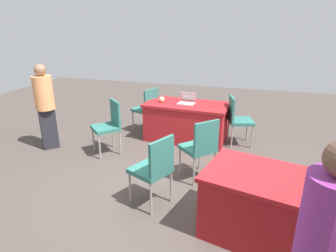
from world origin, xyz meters
name	(u,v)px	position (x,y,z in m)	size (l,w,h in m)	color
ground_plane	(171,188)	(0.00, 0.00, 0.00)	(14.40, 14.40, 0.00)	#4C423D
table_foreground	(186,121)	(0.23, -1.90, 0.38)	(1.68, 0.93, 0.76)	#AD1E23
table_mid_left	(279,210)	(-1.39, 0.66, 0.38)	(1.75, 1.20, 0.76)	#AD1E23
chair_near_front	(109,123)	(1.42, -0.87, 0.56)	(0.62, 0.62, 0.97)	#9E9993
chair_tucked_left	(147,107)	(1.14, -2.06, 0.57)	(0.57, 0.57, 0.97)	#9E9993
chair_tucked_right	(201,145)	(-0.34, -0.39, 0.56)	(0.62, 0.62, 0.97)	#9E9993
chair_aisle	(237,118)	(-0.76, -1.93, 0.55)	(0.54, 0.54, 0.96)	#9E9993
chair_back_row	(154,167)	(0.09, 0.43, 0.56)	(0.58, 0.58, 0.97)	#9E9993
person_attendee_standing	(45,103)	(2.62, -0.72, 0.88)	(0.48, 0.48, 1.59)	#26262D
person_attendee_browsing	(323,250)	(-1.52, 1.80, 0.93)	(0.35, 0.35, 1.66)	#26262D
laptop_silver	(187,101)	(0.24, -1.91, 0.80)	(0.33, 0.31, 0.21)	silver
yarn_ball	(162,99)	(0.74, -1.85, 0.82)	(0.11, 0.11, 0.11)	beige
scissors_red	(213,106)	(-0.29, -1.82, 0.76)	(0.18, 0.04, 0.01)	red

